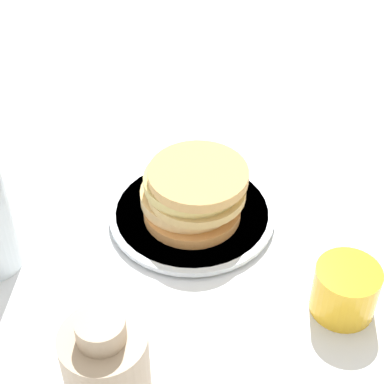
# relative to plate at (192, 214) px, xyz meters

# --- Properties ---
(ground_plane) EXTENTS (4.00, 4.00, 0.00)m
(ground_plane) POSITION_rel_plate_xyz_m (-0.02, -0.02, -0.01)
(ground_plane) COLOR white
(plate) EXTENTS (0.23, 0.23, 0.01)m
(plate) POSITION_rel_plate_xyz_m (0.00, 0.00, 0.00)
(plate) COLOR silver
(plate) RESTS_ON ground_plane
(pancake_stack) EXTENTS (0.14, 0.15, 0.07)m
(pancake_stack) POSITION_rel_plate_xyz_m (-0.00, 0.00, 0.04)
(pancake_stack) COLOR #CE8746
(pancake_stack) RESTS_ON plate
(juice_glass) EXTENTS (0.08, 0.08, 0.07)m
(juice_glass) POSITION_rel_plate_xyz_m (-0.05, 0.23, 0.03)
(juice_glass) COLOR yellow
(juice_glass) RESTS_ON ground_plane
(cream_jug) EXTENTS (0.09, 0.09, 0.12)m
(cream_jug) POSITION_rel_plate_xyz_m (0.23, 0.17, 0.05)
(cream_jug) COLOR tan
(cream_jug) RESTS_ON ground_plane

